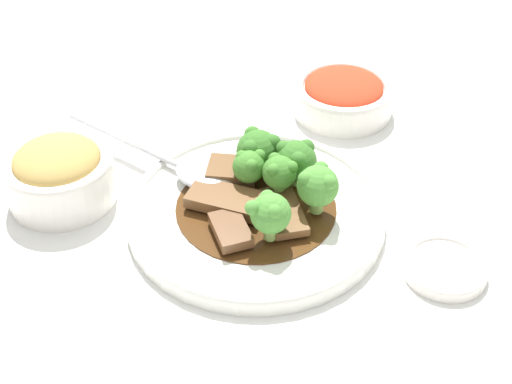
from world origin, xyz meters
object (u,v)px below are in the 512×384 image
broccoli_floret_0 (318,185)px  beef_strip_1 (232,172)px  beef_strip_3 (231,230)px  broccoli_floret_1 (279,172)px  broccoli_floret_3 (265,214)px  broccoli_floret_2 (251,166)px  main_plate (256,211)px  sauce_dish (445,267)px  side_bowl_kimchi (343,94)px  side_bowl_appetizer (59,173)px  beef_strip_0 (226,200)px  beef_strip_2 (284,212)px  serving_spoon (191,169)px  broccoli_floret_5 (296,160)px  broccoli_floret_4 (258,150)px

broccoli_floret_0 → beef_strip_1: bearing=-47.0°
beef_strip_3 → broccoli_floret_1: bearing=-144.9°
beef_strip_3 → broccoli_floret_3: broccoli_floret_3 is taller
broccoli_floret_2 → broccoli_floret_1: bearing=139.3°
main_plate → sauce_dish: size_ratio=3.32×
broccoli_floret_1 → side_bowl_kimchi: broccoli_floret_1 is taller
side_bowl_kimchi → side_bowl_appetizer: size_ratio=1.08×
beef_strip_0 → beef_strip_1: (-0.02, -0.04, 0.00)m
broccoli_floret_3 → sauce_dish: 0.17m
broccoli_floret_1 → side_bowl_appetizer: bearing=-20.6°
beef_strip_3 → broccoli_floret_3: (-0.03, 0.01, 0.02)m
broccoli_floret_2 → side_bowl_kimchi: bearing=-138.0°
broccoli_floret_0 → broccoli_floret_2: bearing=-45.0°
beef_strip_2 → serving_spoon: size_ratio=0.36×
beef_strip_0 → beef_strip_2: 0.06m
broccoli_floret_5 → side_bowl_appetizer: bearing=-15.2°
beef_strip_3 → broccoli_floret_0: size_ratio=1.00×
main_plate → side_bowl_appetizer: bearing=-24.9°
broccoli_floret_5 → serving_spoon: broccoli_floret_5 is taller
broccoli_floret_0 → broccoli_floret_2: (0.05, -0.05, -0.00)m
main_plate → beef_strip_0: bearing=-14.1°
broccoli_floret_3 → side_bowl_appetizer: broccoli_floret_3 is taller
beef_strip_1 → beef_strip_3: (0.02, 0.08, -0.00)m
broccoli_floret_2 → side_bowl_kimchi: 0.20m
side_bowl_kimchi → beef_strip_0: bearing=40.4°
main_plate → beef_strip_0: (0.03, -0.01, 0.01)m
beef_strip_3 → broccoli_floret_5: bearing=-144.8°
serving_spoon → sauce_dish: 0.26m
beef_strip_1 → side_bowl_appetizer: 0.17m
broccoli_floret_2 → serving_spoon: 0.07m
beef_strip_1 → beef_strip_3: 0.08m
main_plate → beef_strip_1: beef_strip_1 is taller
beef_strip_1 → broccoli_floret_2: 0.03m
broccoli_floret_0 → side_bowl_appetizer: (0.23, -0.11, -0.02)m
broccoli_floret_5 → side_bowl_appetizer: broccoli_floret_5 is taller
beef_strip_0 → broccoli_floret_5: 0.08m
broccoli_floret_1 → broccoli_floret_3: 0.06m
beef_strip_1 → serving_spoon: beef_strip_1 is taller
broccoli_floret_3 → broccoli_floret_0: bearing=-157.2°
broccoli_floret_2 → sauce_dish: 0.20m
beef_strip_1 → side_bowl_appetizer: (0.17, -0.04, 0.00)m
beef_strip_0 → serving_spoon: 0.06m
broccoli_floret_1 → broccoli_floret_4: bearing=-78.5°
beef_strip_1 → beef_strip_2: size_ratio=0.86×
broccoli_floret_4 → side_bowl_kimchi: 0.17m
beef_strip_0 → broccoli_floret_3: 0.06m
beef_strip_3 → side_bowl_kimchi: side_bowl_kimchi is taller
beef_strip_1 → beef_strip_2: bearing=116.2°
beef_strip_0 → broccoli_floret_1: size_ratio=1.80×
broccoli_floret_5 → side_bowl_appetizer: (0.23, -0.06, -0.02)m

